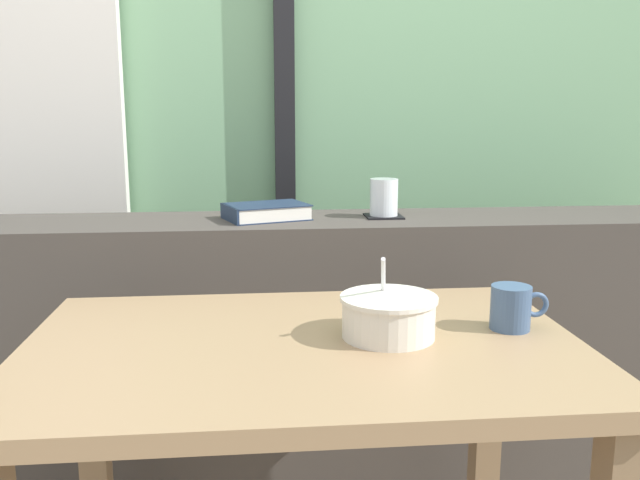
{
  "coord_description": "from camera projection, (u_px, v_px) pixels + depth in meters",
  "views": [
    {
      "loc": [
        -0.13,
        -1.24,
        1.12
      ],
      "look_at": [
        0.03,
        0.48,
        0.79
      ],
      "focal_mm": 37.36,
      "sensor_mm": 36.0,
      "label": 1
    }
  ],
  "objects": [
    {
      "name": "ceramic_mug",
      "position": [
        512.0,
        307.0,
        1.27
      ],
      "size": [
        0.11,
        0.08,
        0.08
      ],
      "color": "#3D567A",
      "rests_on": "breakfast_table"
    },
    {
      "name": "closed_book",
      "position": [
        266.0,
        212.0,
        1.81
      ],
      "size": [
        0.25,
        0.21,
        0.04
      ],
      "color": "#1E2D47",
      "rests_on": "dark_console_ledge"
    },
    {
      "name": "window_divider_post",
      "position": [
        284.0,
        58.0,
        2.3
      ],
      "size": [
        0.07,
        0.05,
        2.6
      ],
      "primitive_type": "cube",
      "color": "black",
      "rests_on": "ground"
    },
    {
      "name": "juice_glass",
      "position": [
        384.0,
        199.0,
        1.83
      ],
      "size": [
        0.08,
        0.08,
        0.1
      ],
      "color": "white",
      "rests_on": "coaster_square"
    },
    {
      "name": "dark_console_ledge",
      "position": [
        305.0,
        363.0,
        1.9
      ],
      "size": [
        2.8,
        0.33,
        0.83
      ],
      "primitive_type": "cube",
      "color": "#423D38",
      "rests_on": "ground"
    },
    {
      "name": "soup_bowl",
      "position": [
        388.0,
        316.0,
        1.22
      ],
      "size": [
        0.18,
        0.18,
        0.16
      ],
      "color": "silver",
      "rests_on": "breakfast_table"
    },
    {
      "name": "breakfast_table",
      "position": [
        304.0,
        404.0,
        1.23
      ],
      "size": [
        1.01,
        0.66,
        0.71
      ],
      "color": "#826849",
      "rests_on": "ground"
    },
    {
      "name": "coaster_square",
      "position": [
        384.0,
        216.0,
        1.84
      ],
      "size": [
        0.1,
        0.1,
        0.0
      ],
      "primitive_type": "cube",
      "color": "black",
      "rests_on": "dark_console_ledge"
    },
    {
      "name": "outdoor_backdrop",
      "position": [
        290.0,
        30.0,
        2.35
      ],
      "size": [
        4.8,
        0.08,
        2.8
      ],
      "primitive_type": "cube",
      "color": "#7AAD7F",
      "rests_on": "ground"
    },
    {
      "name": "curtain_left_panel",
      "position": [
        34.0,
        71.0,
        2.2
      ],
      "size": [
        0.56,
        0.06,
        2.5
      ],
      "primitive_type": "cube",
      "color": "silver",
      "rests_on": "ground"
    }
  ]
}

